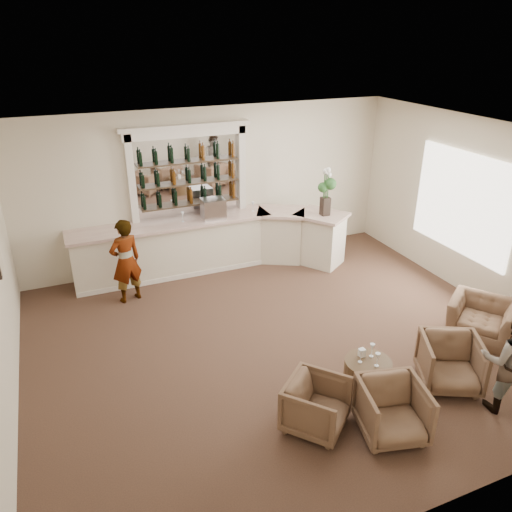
{
  "coord_description": "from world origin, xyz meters",
  "views": [
    {
      "loc": [
        -3.08,
        -6.2,
        4.71
      ],
      "look_at": [
        -0.08,
        0.9,
        1.17
      ],
      "focal_mm": 35.0,
      "sensor_mm": 36.0,
      "label": 1
    }
  ],
  "objects_px": {
    "armchair_right": "(450,363)",
    "espresso_machine": "(213,208)",
    "sommelier": "(126,261)",
    "armchair_far": "(481,319)",
    "armchair_left": "(316,405)",
    "cocktail_table": "(367,376)",
    "guest": "(510,362)",
    "bar_counter": "(214,244)",
    "armchair_center": "(392,410)",
    "flower_vase": "(326,189)"
  },
  "relations": [
    {
      "from": "armchair_right",
      "to": "espresso_machine",
      "type": "xyz_separation_m",
      "value": [
        -1.85,
        4.97,
        0.97
      ]
    },
    {
      "from": "sommelier",
      "to": "espresso_machine",
      "type": "relative_size",
      "value": 3.49
    },
    {
      "from": "armchair_far",
      "to": "espresso_machine",
      "type": "distance_m",
      "value": 5.39
    },
    {
      "from": "armchair_right",
      "to": "espresso_machine",
      "type": "distance_m",
      "value": 5.39
    },
    {
      "from": "armchair_left",
      "to": "espresso_machine",
      "type": "distance_m",
      "value": 5.07
    },
    {
      "from": "cocktail_table",
      "to": "guest",
      "type": "distance_m",
      "value": 1.85
    },
    {
      "from": "bar_counter",
      "to": "sommelier",
      "type": "height_order",
      "value": "sommelier"
    },
    {
      "from": "cocktail_table",
      "to": "armchair_right",
      "type": "bearing_deg",
      "value": -16.58
    },
    {
      "from": "armchair_center",
      "to": "armchair_far",
      "type": "relative_size",
      "value": 0.8
    },
    {
      "from": "espresso_machine",
      "to": "bar_counter",
      "type": "bearing_deg",
      "value": -130.8
    },
    {
      "from": "cocktail_table",
      "to": "sommelier",
      "type": "bearing_deg",
      "value": 123.72
    },
    {
      "from": "armchair_right",
      "to": "armchair_far",
      "type": "xyz_separation_m",
      "value": [
        1.37,
        0.77,
        -0.05
      ]
    },
    {
      "from": "sommelier",
      "to": "flower_vase",
      "type": "relative_size",
      "value": 1.6
    },
    {
      "from": "guest",
      "to": "armchair_center",
      "type": "distance_m",
      "value": 1.72
    },
    {
      "from": "armchair_far",
      "to": "armchair_left",
      "type": "bearing_deg",
      "value": -112.94
    },
    {
      "from": "armchair_right",
      "to": "flower_vase",
      "type": "xyz_separation_m",
      "value": [
        0.35,
        4.24,
        1.33
      ]
    },
    {
      "from": "cocktail_table",
      "to": "armchair_center",
      "type": "xyz_separation_m",
      "value": [
        -0.19,
        -0.81,
        0.12
      ]
    },
    {
      "from": "guest",
      "to": "espresso_machine",
      "type": "height_order",
      "value": "espresso_machine"
    },
    {
      "from": "guest",
      "to": "armchair_right",
      "type": "distance_m",
      "value": 0.82
    },
    {
      "from": "bar_counter",
      "to": "armchair_left",
      "type": "relative_size",
      "value": 7.56
    },
    {
      "from": "espresso_machine",
      "to": "flower_vase",
      "type": "relative_size",
      "value": 0.46
    },
    {
      "from": "armchair_left",
      "to": "armchair_far",
      "type": "relative_size",
      "value": 0.75
    },
    {
      "from": "armchair_center",
      "to": "espresso_machine",
      "type": "relative_size",
      "value": 1.73
    },
    {
      "from": "sommelier",
      "to": "bar_counter",
      "type": "bearing_deg",
      "value": -178.44
    },
    {
      "from": "armchair_far",
      "to": "espresso_machine",
      "type": "xyz_separation_m",
      "value": [
        -3.22,
        4.2,
        1.02
      ]
    },
    {
      "from": "cocktail_table",
      "to": "armchair_far",
      "type": "relative_size",
      "value": 0.65
    },
    {
      "from": "cocktail_table",
      "to": "sommelier",
      "type": "distance_m",
      "value": 4.77
    },
    {
      "from": "sommelier",
      "to": "armchair_right",
      "type": "xyz_separation_m",
      "value": [
        3.79,
        -4.28,
        -0.43
      ]
    },
    {
      "from": "armchair_left",
      "to": "armchair_center",
      "type": "distance_m",
      "value": 0.94
    },
    {
      "from": "bar_counter",
      "to": "armchair_left",
      "type": "distance_m",
      "value": 4.94
    },
    {
      "from": "guest",
      "to": "sommelier",
      "type": "bearing_deg",
      "value": -8.36
    },
    {
      "from": "cocktail_table",
      "to": "armchair_right",
      "type": "height_order",
      "value": "armchair_right"
    },
    {
      "from": "bar_counter",
      "to": "espresso_machine",
      "type": "height_order",
      "value": "espresso_machine"
    },
    {
      "from": "armchair_left",
      "to": "guest",
      "type": "bearing_deg",
      "value": -55.68
    },
    {
      "from": "armchair_center",
      "to": "espresso_machine",
      "type": "height_order",
      "value": "espresso_machine"
    },
    {
      "from": "cocktail_table",
      "to": "espresso_machine",
      "type": "xyz_separation_m",
      "value": [
        -0.69,
        4.62,
        1.09
      ]
    },
    {
      "from": "cocktail_table",
      "to": "espresso_machine",
      "type": "distance_m",
      "value": 4.8
    },
    {
      "from": "armchair_center",
      "to": "flower_vase",
      "type": "bearing_deg",
      "value": 84.03
    },
    {
      "from": "armchair_right",
      "to": "flower_vase",
      "type": "relative_size",
      "value": 0.82
    },
    {
      "from": "armchair_far",
      "to": "flower_vase",
      "type": "relative_size",
      "value": 0.99
    },
    {
      "from": "sommelier",
      "to": "armchair_right",
      "type": "bearing_deg",
      "value": 114.11
    },
    {
      "from": "guest",
      "to": "armchair_center",
      "type": "xyz_separation_m",
      "value": [
        -1.66,
        0.19,
        -0.38
      ]
    },
    {
      "from": "cocktail_table",
      "to": "espresso_machine",
      "type": "relative_size",
      "value": 1.41
    },
    {
      "from": "sommelier",
      "to": "armchair_far",
      "type": "height_order",
      "value": "sommelier"
    },
    {
      "from": "guest",
      "to": "flower_vase",
      "type": "bearing_deg",
      "value": -48.49
    },
    {
      "from": "sommelier",
      "to": "armchair_left",
      "type": "height_order",
      "value": "sommelier"
    },
    {
      "from": "sommelier",
      "to": "armchair_right",
      "type": "relative_size",
      "value": 1.96
    },
    {
      "from": "bar_counter",
      "to": "guest",
      "type": "bearing_deg",
      "value": -68.53
    },
    {
      "from": "cocktail_table",
      "to": "armchair_far",
      "type": "bearing_deg",
      "value": 9.55
    },
    {
      "from": "bar_counter",
      "to": "cocktail_table",
      "type": "distance_m",
      "value": 4.66
    }
  ]
}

